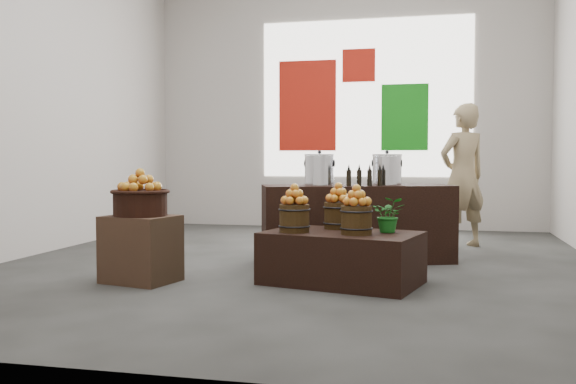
% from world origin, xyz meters
% --- Properties ---
extents(ground, '(7.00, 7.00, 0.00)m').
position_xyz_m(ground, '(0.00, 0.00, 0.00)').
color(ground, '#3E3E3B').
rests_on(ground, ground).
extents(back_wall, '(6.00, 0.04, 4.00)m').
position_xyz_m(back_wall, '(0.00, 3.50, 2.00)').
color(back_wall, '#B6AFA8').
rests_on(back_wall, ground).
extents(back_opening, '(3.20, 0.02, 2.40)m').
position_xyz_m(back_opening, '(0.30, 3.48, 2.00)').
color(back_opening, white).
rests_on(back_opening, back_wall).
extents(deco_red_left, '(0.90, 0.04, 1.40)m').
position_xyz_m(deco_red_left, '(-0.60, 3.47, 1.90)').
color(deco_red_left, '#B31A0D').
rests_on(deco_red_left, back_wall).
extents(deco_green_right, '(0.70, 0.04, 1.00)m').
position_xyz_m(deco_green_right, '(0.90, 3.47, 1.70)').
color(deco_green_right, '#138015').
rests_on(deco_green_right, back_wall).
extents(deco_red_upper, '(0.50, 0.04, 0.50)m').
position_xyz_m(deco_red_upper, '(0.20, 3.47, 2.50)').
color(deco_red_upper, '#B31A0D').
rests_on(deco_red_upper, back_wall).
extents(crate, '(0.67, 0.59, 0.58)m').
position_xyz_m(crate, '(-1.14, -1.29, 0.29)').
color(crate, '#513425').
rests_on(crate, ground).
extents(wicker_basket, '(0.46, 0.46, 0.21)m').
position_xyz_m(wicker_basket, '(-1.14, -1.29, 0.69)').
color(wicker_basket, black).
rests_on(wicker_basket, crate).
extents(apples_in_basket, '(0.36, 0.36, 0.19)m').
position_xyz_m(apples_in_basket, '(-1.14, -1.29, 0.89)').
color(apples_in_basket, maroon).
rests_on(apples_in_basket, wicker_basket).
extents(display_table, '(1.44, 1.07, 0.45)m').
position_xyz_m(display_table, '(0.58, -0.97, 0.22)').
color(display_table, black).
rests_on(display_table, ground).
extents(apple_bucket_front_left, '(0.26, 0.26, 0.24)m').
position_xyz_m(apple_bucket_front_left, '(0.18, -1.06, 0.56)').
color(apple_bucket_front_left, '#3B2710').
rests_on(apple_bucket_front_left, display_table).
extents(apples_in_bucket_front_left, '(0.19, 0.19, 0.17)m').
position_xyz_m(apples_in_bucket_front_left, '(0.18, -1.06, 0.77)').
color(apples_in_bucket_front_left, maroon).
rests_on(apples_in_bucket_front_left, apple_bucket_front_left).
extents(apple_bucket_front_right, '(0.26, 0.26, 0.24)m').
position_xyz_m(apple_bucket_front_right, '(0.72, -1.11, 0.56)').
color(apple_bucket_front_right, '#3B2710').
rests_on(apple_bucket_front_right, display_table).
extents(apples_in_bucket_front_right, '(0.19, 0.19, 0.17)m').
position_xyz_m(apples_in_bucket_front_right, '(0.72, -1.11, 0.77)').
color(apples_in_bucket_front_right, maroon).
rests_on(apples_in_bucket_front_right, apple_bucket_front_right).
extents(apple_bucket_rear, '(0.26, 0.26, 0.24)m').
position_xyz_m(apple_bucket_rear, '(0.51, -0.71, 0.56)').
color(apple_bucket_rear, '#3B2710').
rests_on(apple_bucket_rear, display_table).
extents(apples_in_bucket_rear, '(0.19, 0.19, 0.17)m').
position_xyz_m(apples_in_bucket_rear, '(0.51, -0.71, 0.77)').
color(apples_in_bucket_rear, maroon).
rests_on(apples_in_bucket_rear, apple_bucket_rear).
extents(herb_garnish_right, '(0.28, 0.24, 0.30)m').
position_xyz_m(herb_garnish_right, '(0.97, -0.91, 0.60)').
color(herb_garnish_right, '#146019').
rests_on(herb_garnish_right, display_table).
extents(herb_garnish_left, '(0.19, 0.17, 0.28)m').
position_xyz_m(herb_garnish_left, '(0.11, -0.70, 0.59)').
color(herb_garnish_left, '#146019').
rests_on(herb_garnish_left, display_table).
extents(counter, '(2.05, 1.23, 0.80)m').
position_xyz_m(counter, '(0.57, 0.24, 0.40)').
color(counter, black).
rests_on(counter, ground).
extents(stock_pot_left, '(0.30, 0.30, 0.30)m').
position_xyz_m(stock_pot_left, '(0.19, 0.10, 0.95)').
color(stock_pot_left, silver).
rests_on(stock_pot_left, counter).
extents(stock_pot_center, '(0.30, 0.30, 0.30)m').
position_xyz_m(stock_pot_center, '(0.86, 0.34, 0.95)').
color(stock_pot_center, silver).
rests_on(stock_pot_center, counter).
extents(oil_cruets, '(0.29, 0.14, 0.22)m').
position_xyz_m(oil_cruets, '(0.63, 0.05, 0.91)').
color(oil_cruets, black).
rests_on(oil_cruets, counter).
extents(shopper, '(0.76, 0.71, 1.74)m').
position_xyz_m(shopper, '(1.68, 1.63, 0.87)').
color(shopper, '#95805B').
rests_on(shopper, ground).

